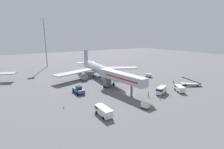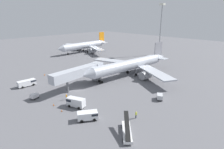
% 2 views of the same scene
% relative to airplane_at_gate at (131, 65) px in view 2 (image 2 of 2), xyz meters
% --- Properties ---
extents(ground_plane, '(300.00, 300.00, 0.00)m').
position_rel_airplane_at_gate_xyz_m(ground_plane, '(-1.77, -23.31, -4.00)').
color(ground_plane, slate).
extents(airplane_at_gate, '(39.62, 42.86, 11.30)m').
position_rel_airplane_at_gate_xyz_m(airplane_at_gate, '(0.00, 0.00, 0.00)').
color(airplane_at_gate, '#B7BCC6').
rests_on(airplane_at_gate, ground).
extents(jet_bridge, '(5.35, 20.00, 6.68)m').
position_rel_airplane_at_gate_xyz_m(jet_bridge, '(-3.30, -20.81, 0.96)').
color(jet_bridge, '#B2B7C1').
rests_on(jet_bridge, ground).
extents(pushback_tug, '(2.63, 5.47, 2.43)m').
position_rel_airplane_at_gate_xyz_m(pushback_tug, '(-15.46, -14.88, -2.87)').
color(pushback_tug, '#2D4C8E').
rests_on(pushback_tug, ground).
extents(belt_loader_truck, '(6.05, 6.11, 3.28)m').
position_rel_airplane_at_gate_xyz_m(belt_loader_truck, '(23.40, -29.69, -3.23)').
color(belt_loader_truck, white).
rests_on(belt_loader_truck, ground).
extents(service_van_near_center, '(5.03, 3.47, 2.38)m').
position_rel_airplane_at_gate_xyz_m(service_van_near_center, '(6.64, -30.10, -2.65)').
color(service_van_near_center, silver).
rests_on(service_van_near_center, ground).
extents(service_van_outer_right, '(4.11, 4.84, 1.95)m').
position_rel_airplane_at_gate_xyz_m(service_van_outer_right, '(13.81, -31.70, -2.88)').
color(service_van_outer_right, white).
rests_on(service_van_outer_right, ground).
extents(service_van_far_center, '(2.32, 5.61, 2.03)m').
position_rel_airplane_at_gate_xyz_m(service_van_far_center, '(-16.55, -32.94, -2.83)').
color(service_van_far_center, white).
rests_on(service_van_far_center, ground).
extents(baggage_cart_rear_left, '(1.86, 2.30, 1.46)m').
position_rel_airplane_at_gate_xyz_m(baggage_cart_rear_left, '(-5.42, -35.52, -3.19)').
color(baggage_cart_rear_left, '#38383D').
rests_on(baggage_cart_rear_left, ground).
extents(baggage_cart_near_right, '(2.62, 2.91, 1.55)m').
position_rel_airplane_at_gate_xyz_m(baggage_cart_near_right, '(19.59, -11.35, -3.14)').
color(baggage_cart_near_right, '#38383D').
rests_on(baggage_cart_near_right, ground).
extents(ground_crew_worker_foreground, '(0.46, 0.46, 1.72)m').
position_rel_airplane_at_gate_xyz_m(ground_crew_worker_foreground, '(1.46, -29.54, -3.09)').
color(ground_crew_worker_foreground, '#1E2333').
rests_on(ground_crew_worker_foreground, ground).
extents(ground_crew_worker_midground, '(0.38, 0.38, 1.72)m').
position_rel_airplane_at_gate_xyz_m(ground_crew_worker_midground, '(20.95, -23.66, -3.09)').
color(ground_crew_worker_midground, '#1E2333').
rests_on(ground_crew_worker_midground, ground).
extents(safety_cone_alpha, '(0.39, 0.39, 0.60)m').
position_rel_airplane_at_gate_xyz_m(safety_cone_alpha, '(-23.19, -23.81, -3.70)').
color(safety_cone_alpha, black).
rests_on(safety_cone_alpha, ground).
extents(safety_cone_bravo, '(0.35, 0.35, 0.54)m').
position_rel_airplane_at_gate_xyz_m(safety_cone_bravo, '(2.20, -33.82, -3.73)').
color(safety_cone_bravo, black).
rests_on(safety_cone_bravo, ground).
extents(safety_cone_charlie, '(0.33, 0.33, 0.51)m').
position_rel_airplane_at_gate_xyz_m(safety_cone_charlie, '(6.34, -33.95, -3.75)').
color(safety_cone_charlie, black).
rests_on(safety_cone_charlie, ground).
extents(airplane_background, '(37.20, 37.05, 11.22)m').
position_rel_airplane_at_gate_xyz_m(airplane_background, '(-49.37, 15.58, -0.05)').
color(airplane_background, '#B7BCC6').
rests_on(airplane_background, ground).
extents(apron_light_mast, '(2.40, 2.40, 28.03)m').
position_rel_airplane_at_gate_xyz_m(apron_light_mast, '(-12.99, 41.23, 15.19)').
color(apron_light_mast, '#93969B').
rests_on(apron_light_mast, ground).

